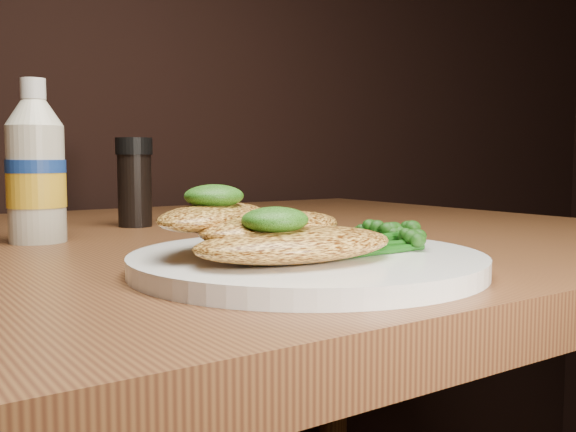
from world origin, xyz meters
TOP-DOWN VIEW (x-y plane):
  - plate at (0.05, 0.80)m, footprint 0.26×0.26m
  - chicken_front at (0.02, 0.77)m, footprint 0.15×0.09m
  - chicken_mid at (0.02, 0.81)m, footprint 0.16×0.12m
  - chicken_back at (-0.01, 0.84)m, footprint 0.14×0.13m
  - pesto_front at (-0.00, 0.77)m, footprint 0.05×0.05m
  - pesto_back at (-0.01, 0.84)m, footprint 0.06×0.05m
  - broccolini_bundle at (0.09, 0.80)m, footprint 0.14×0.11m
  - mayo_bottle at (-0.08, 1.08)m, footprint 0.07×0.07m
  - pepper_grinder at (0.06, 1.17)m, footprint 0.06×0.06m

SIDE VIEW (x-z plane):
  - plate at x=0.05m, z-range 0.75..0.76m
  - broccolini_bundle at x=0.09m, z-range 0.76..0.78m
  - chicken_front at x=0.02m, z-range 0.76..0.79m
  - chicken_mid at x=0.02m, z-range 0.77..0.79m
  - chicken_back at x=-0.01m, z-range 0.78..0.80m
  - pesto_front at x=0.00m, z-range 0.78..0.80m
  - pepper_grinder at x=0.06m, z-range 0.75..0.86m
  - pesto_back at x=-0.01m, z-range 0.80..0.81m
  - mayo_bottle at x=-0.08m, z-range 0.75..0.91m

